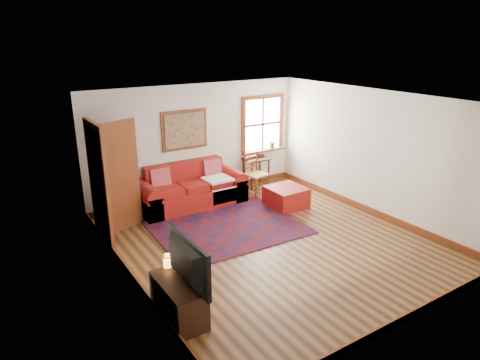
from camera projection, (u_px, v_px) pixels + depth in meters
ground at (270, 241)px, 7.58m from camera, size 5.50×5.50×0.00m
room_envelope at (272, 151)px, 7.06m from camera, size 5.04×5.54×2.52m
window at (264, 130)px, 10.22m from camera, size 1.18×0.20×1.38m
doorway at (111, 179)px, 7.53m from camera, size 0.89×1.08×2.14m
framed_artwork at (184, 130)px, 9.09m from camera, size 1.05×0.07×0.85m
persian_rug at (227, 227)px, 8.12m from camera, size 2.77×2.25×0.02m
red_leather_sofa at (190, 192)px, 9.11m from camera, size 2.28×0.94×0.89m
red_ottoman at (286, 197)px, 9.06m from camera, size 0.74×0.74×0.42m
side_table at (256, 163)px, 10.15m from camera, size 0.59×0.44×0.70m
ladder_back_chair at (255, 172)px, 9.72m from camera, size 0.50×0.48×0.93m
media_cabinet at (179, 300)px, 5.46m from camera, size 0.42×0.93×0.51m
television at (180, 263)px, 5.24m from camera, size 0.14×1.07×0.62m
candle_hurricane at (167, 262)px, 5.71m from camera, size 0.12×0.12×0.18m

